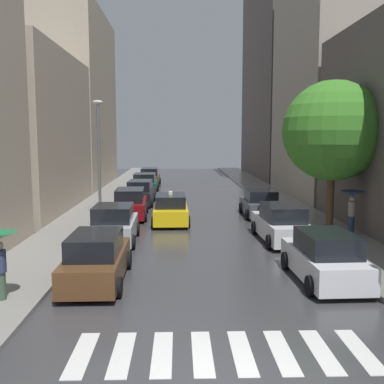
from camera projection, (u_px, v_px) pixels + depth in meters
ground_plane at (192, 204)px, 32.86m from camera, size 28.00×72.00×0.04m
sidewalk_left at (102, 203)px, 32.66m from camera, size 3.00×72.00×0.15m
sidewalk_right at (281, 202)px, 33.04m from camera, size 3.00×72.00×0.15m
crosswalk_stripes at (222, 352)px, 10.26m from camera, size 6.75×2.20×0.01m
building_left_mid at (23, 133)px, 29.28m from camera, size 6.00×13.74×10.18m
building_left_far at (74, 101)px, 43.56m from camera, size 6.00×14.92×16.42m
building_right_mid at (328, 83)px, 36.32m from camera, size 6.00×14.30×18.26m
building_right_far at (279, 78)px, 53.91m from camera, size 6.00×20.38×23.41m
parked_car_left_nearest at (96, 259)px, 15.08m from camera, size 2.02×4.59×1.71m
parked_car_left_second at (114, 225)px, 20.79m from camera, size 2.20×4.17×1.76m
parked_car_left_third at (130, 204)px, 27.25m from camera, size 2.21×4.75×1.76m
parked_car_left_fourth at (140, 193)px, 32.56m from camera, size 2.09×4.71×1.74m
parked_car_left_fifth at (145, 184)px, 38.54m from camera, size 2.17×4.40×1.76m
parked_car_left_sixth at (150, 178)px, 44.79m from camera, size 2.03×4.67×1.77m
parked_car_right_nearest at (325, 258)px, 15.21m from camera, size 2.16×4.40×1.72m
parked_car_right_second at (281, 224)px, 21.11m from camera, size 2.20×4.81×1.73m
parked_car_right_third at (260, 204)px, 27.72m from camera, size 2.17×4.05×1.62m
taxi_midroad at (171, 209)px, 25.61m from camera, size 2.14×4.63×1.81m
pedestrian_near_tree at (352, 201)px, 21.85m from camera, size 1.15×1.15×2.11m
street_tree_right at (333, 131)px, 22.35m from camera, size 4.94×4.94×7.45m
lamp_post_left at (99, 150)px, 26.05m from camera, size 0.60×0.28×6.75m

